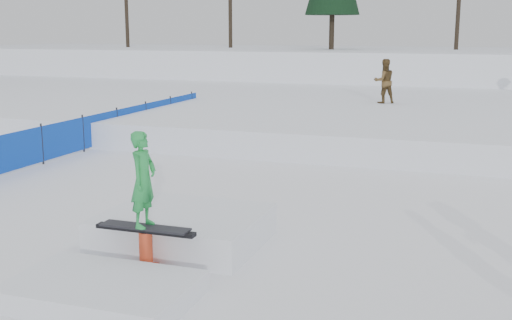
% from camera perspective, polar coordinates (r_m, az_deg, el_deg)
% --- Properties ---
extents(ground, '(120.00, 120.00, 0.00)m').
position_cam_1_polar(ground, '(10.94, -5.98, -7.47)').
color(ground, white).
extents(snow_berm, '(60.00, 14.00, 2.40)m').
position_cam_1_polar(snow_berm, '(39.66, 12.85, 7.83)').
color(snow_berm, white).
rests_on(snow_berm, ground).
extents(snow_midrise, '(50.00, 18.00, 0.80)m').
position_cam_1_polar(snow_midrise, '(25.92, 9.20, 4.39)').
color(snow_midrise, white).
rests_on(snow_midrise, ground).
extents(safety_fence, '(0.05, 16.00, 1.10)m').
position_cam_1_polar(safety_fence, '(19.57, -15.11, 2.30)').
color(safety_fence, '#0C3AAD').
rests_on(safety_fence, ground).
extents(walker_olive, '(1.02, 0.95, 1.67)m').
position_cam_1_polar(walker_olive, '(24.92, 11.33, 6.89)').
color(walker_olive, brown).
rests_on(walker_olive, snow_midrise).
extents(jib_rail_feature, '(2.60, 4.40, 2.11)m').
position_cam_1_polar(jib_rail_feature, '(10.29, -8.20, -6.98)').
color(jib_rail_feature, white).
rests_on(jib_rail_feature, ground).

